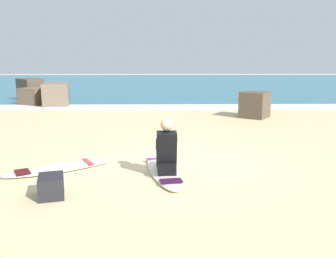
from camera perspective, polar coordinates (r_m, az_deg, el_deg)
ground_plane at (r=6.95m, az=0.97°, el=-5.67°), size 80.00×80.00×0.00m
sea at (r=28.25m, az=-0.54°, el=7.29°), size 80.00×28.00×0.10m
breaking_foam at (r=14.62m, az=-0.09°, el=3.55°), size 80.00×0.90×0.11m
surfboard_main at (r=6.50m, az=-0.73°, el=-6.54°), size 0.89×2.29×0.08m
surfer_seated at (r=6.19m, az=-0.24°, el=-3.59°), size 0.38×0.71×0.95m
surfboard_spare_near at (r=6.90m, az=-17.12°, el=-6.01°), size 1.97×1.45×0.08m
rock_outcrop_distant at (r=16.43m, az=-19.25°, el=5.29°), size 3.04×3.21×1.11m
shoreline_rock at (r=12.68m, az=13.75°, el=3.81°), size 1.20×1.22×0.89m
beach_bag at (r=5.62m, az=-18.22°, el=-8.70°), size 0.47×0.56×0.32m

